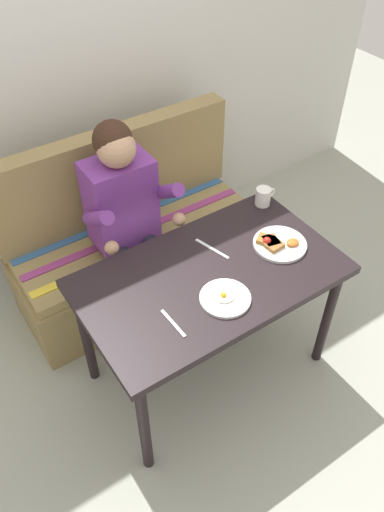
{
  "coord_description": "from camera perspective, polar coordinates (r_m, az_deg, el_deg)",
  "views": [
    {
      "loc": [
        -0.96,
        -1.28,
        2.38
      ],
      "look_at": [
        0.0,
        0.15,
        0.72
      ],
      "focal_mm": 35.68,
      "sensor_mm": 36.0,
      "label": 1
    }
  ],
  "objects": [
    {
      "name": "coffee_mug",
      "position": [
        2.67,
        8.02,
        6.67
      ],
      "size": [
        0.12,
        0.08,
        0.09
      ],
      "color": "white",
      "rests_on": "table"
    },
    {
      "name": "couch",
      "position": [
        3.05,
        -6.43,
        1.36
      ],
      "size": [
        1.44,
        0.56,
        1.0
      ],
      "color": "olive",
      "rests_on": "ground"
    },
    {
      "name": "plate_eggs",
      "position": [
        2.19,
        3.74,
        -4.71
      ],
      "size": [
        0.22,
        0.22,
        0.04
      ],
      "color": "white",
      "rests_on": "table"
    },
    {
      "name": "knife",
      "position": [
        2.41,
        2.27,
        0.81
      ],
      "size": [
        0.07,
        0.2,
        0.0
      ],
      "primitive_type": "cube",
      "rotation": [
        0.0,
        0.0,
        0.27
      ],
      "color": "silver",
      "rests_on": "table"
    },
    {
      "name": "person",
      "position": [
        2.63,
        -7.22,
        4.99
      ],
      "size": [
        0.45,
        0.61,
        1.21
      ],
      "color": "#71338B",
      "rests_on": "ground"
    },
    {
      "name": "table",
      "position": [
        2.36,
        2.03,
        -3.37
      ],
      "size": [
        1.2,
        0.7,
        0.73
      ],
      "color": "black",
      "rests_on": "ground"
    },
    {
      "name": "plate_breakfast",
      "position": [
        2.45,
        9.59,
        1.39
      ],
      "size": [
        0.26,
        0.26,
        0.05
      ],
      "color": "white",
      "rests_on": "table"
    },
    {
      "name": "fork",
      "position": [
        2.1,
        -2.13,
        -7.54
      ],
      "size": [
        0.02,
        0.17,
        0.0
      ],
      "primitive_type": "cube",
      "rotation": [
        0.0,
        0.0,
        0.04
      ],
      "color": "silver",
      "rests_on": "table"
    },
    {
      "name": "ground_plane",
      "position": [
        2.86,
        1.71,
        -12.21
      ],
      "size": [
        8.0,
        8.0,
        0.0
      ],
      "primitive_type": "plane",
      "color": "#A0A495"
    },
    {
      "name": "back_wall",
      "position": [
        2.93,
        -13.16,
        21.27
      ],
      "size": [
        4.4,
        0.1,
        2.6
      ],
      "primitive_type": "cube",
      "color": "beige",
      "rests_on": "ground"
    }
  ]
}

